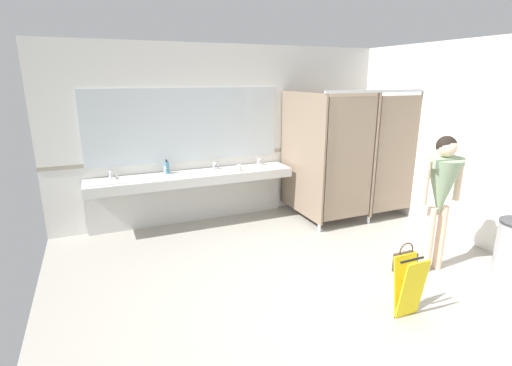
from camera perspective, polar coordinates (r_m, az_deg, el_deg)
ground_plane at (r=4.33m, az=11.42°, el=-17.42°), size 5.86×6.52×0.10m
wall_back at (r=6.40m, az=-3.34°, el=7.56°), size 5.86×0.12×2.79m
wall_back_tile_band at (r=6.40m, az=-3.10°, el=4.41°), size 5.86×0.01×0.06m
vanity_counter at (r=6.08m, az=-9.51°, el=-0.49°), size 3.15×0.55×0.97m
mirror_panel at (r=6.09m, az=-10.36°, el=8.54°), size 3.05×0.02×1.13m
bathroom_stalls at (r=6.49m, az=14.78°, el=4.53°), size 1.91×1.35×2.11m
person_standing at (r=4.92m, az=26.03°, el=-0.65°), size 0.58×0.42×1.65m
handbag at (r=5.05m, az=21.45°, el=-10.89°), size 0.28×0.12×0.38m
soap_dispenser at (r=6.01m, az=-13.21°, el=2.29°), size 0.07×0.07×0.22m
paper_cup at (r=6.04m, az=-2.57°, el=2.28°), size 0.07×0.07×0.10m
wet_floor_sign at (r=4.11m, az=21.96°, el=-14.18°), size 0.28×0.19×0.62m
floor_drain_cover at (r=5.02m, az=24.89°, el=-13.06°), size 0.14×0.14×0.01m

